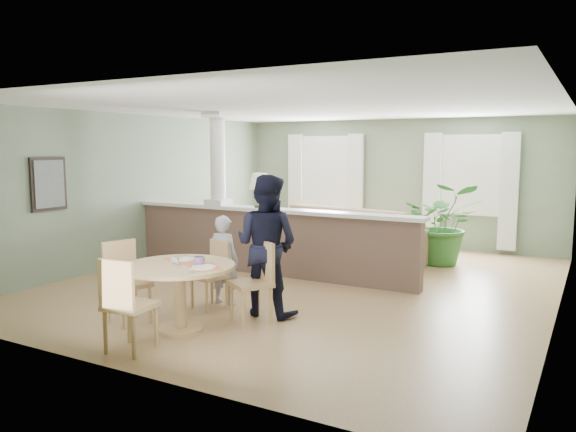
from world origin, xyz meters
The scene contains 12 objects.
ground centered at (0.00, 0.00, 0.00)m, with size 8.00×8.00×0.00m, color tan.
room_shell centered at (-0.03, 0.63, 1.81)m, with size 7.02×8.02×2.71m.
pony_wall centered at (-0.99, 0.20, 0.71)m, with size 5.32×0.38×2.70m.
sofa centered at (-0.43, 1.71, 0.48)m, with size 3.30×1.29×0.96m, color #846248.
houseplant centered at (1.47, 2.41, 0.74)m, with size 1.33×1.16×1.48m, color #2C6327.
dining_table centered at (-0.26, -2.80, 0.62)m, with size 1.28×1.28×0.87m.
chair_far_boy centered at (-0.51, -1.84, 0.49)m, with size 0.49×0.49×0.88m.
chair_far_man centered at (0.32, -2.08, 0.54)m, with size 0.61×0.61×0.98m.
chair_near centered at (-0.28, -3.64, 0.55)m, with size 0.49×0.49×1.00m.
chair_side centered at (-1.06, -2.87, 0.54)m, with size 0.56×0.56×0.98m.
child_person centered at (-0.47, -1.65, 0.60)m, with size 0.44×0.29×1.21m, color #A09FA4.
man_person centered at (0.27, -1.76, 0.89)m, with size 0.86×0.67×1.77m, color black.
Camera 1 is at (3.87, -7.69, 2.10)m, focal length 35.00 mm.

